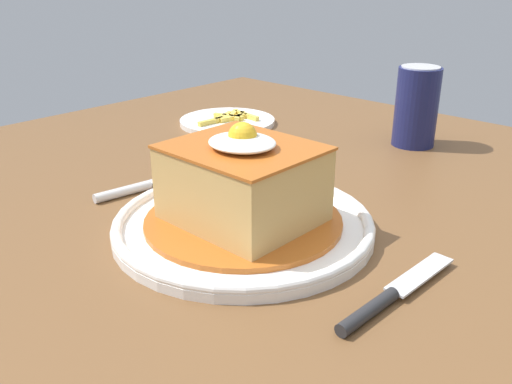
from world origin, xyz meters
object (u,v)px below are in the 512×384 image
object	(u,v)px
knife	(384,300)
fork	(138,188)
main_plate	(243,224)
soda_can	(416,107)
side_plate_fries	(228,121)

from	to	relation	value
knife	fork	bearing A→B (deg)	178.88
main_plate	fork	size ratio (longest dim) A/B	1.98
fork	soda_can	xyz separation A→B (m)	(0.16, 0.41, 0.06)
main_plate	knife	distance (m)	0.19
main_plate	knife	xyz separation A→B (m)	(0.18, -0.02, -0.00)
knife	side_plate_fries	xyz separation A→B (m)	(-0.50, 0.31, -0.00)
main_plate	soda_can	size ratio (longest dim) A/B	2.26
fork	knife	distance (m)	0.36
fork	soda_can	bearing A→B (deg)	69.03
knife	soda_can	bearing A→B (deg)	115.39
main_plate	fork	bearing A→B (deg)	-176.01
soda_can	side_plate_fries	distance (m)	0.33
main_plate	knife	size ratio (longest dim) A/B	1.69
fork	side_plate_fries	bearing A→B (deg)	115.66
side_plate_fries	fork	bearing A→B (deg)	-64.34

